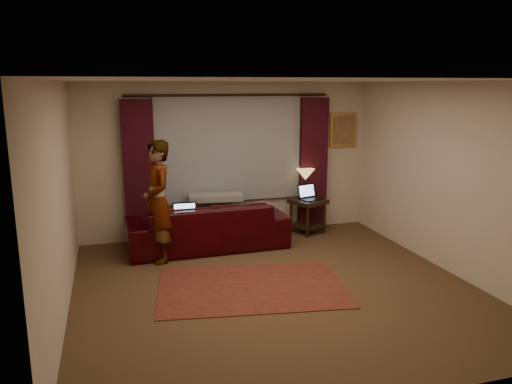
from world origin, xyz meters
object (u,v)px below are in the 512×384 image
(sofa, at_px, (207,217))
(laptop_table, at_px, (311,192))
(tiffany_lamp, at_px, (305,183))
(person, at_px, (158,202))
(laptop_sofa, at_px, (186,213))
(end_table, at_px, (308,216))

(sofa, bearing_deg, laptop_table, -173.94)
(sofa, relative_size, laptop_table, 6.47)
(tiffany_lamp, height_order, person, person)
(sofa, relative_size, tiffany_lamp, 4.88)
(sofa, distance_m, laptop_table, 1.90)
(tiffany_lamp, relative_size, person, 0.29)
(sofa, height_order, tiffany_lamp, tiffany_lamp)
(laptop_table, height_order, person, person)
(laptop_sofa, distance_m, person, 0.54)
(end_table, distance_m, tiffany_lamp, 0.57)
(laptop_sofa, height_order, laptop_table, laptop_table)
(end_table, bearing_deg, sofa, -170.82)
(end_table, xyz_separation_m, person, (-2.62, -0.69, 0.59))
(sofa, height_order, laptop_sofa, sofa)
(laptop_sofa, bearing_deg, person, -151.09)
(laptop_sofa, bearing_deg, laptop_table, 13.17)
(laptop_table, relative_size, person, 0.22)
(laptop_sofa, height_order, tiffany_lamp, tiffany_lamp)
(sofa, xyz_separation_m, tiffany_lamp, (1.83, 0.42, 0.36))
(sofa, distance_m, tiffany_lamp, 1.91)
(laptop_sofa, relative_size, end_table, 0.66)
(laptop_sofa, distance_m, tiffany_lamp, 2.28)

